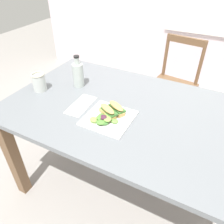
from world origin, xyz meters
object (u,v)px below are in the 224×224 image
at_px(dining_table, 125,123).
at_px(chair_wooden_far, 173,85).
at_px(sandwich_half_back, 116,108).
at_px(mason_jar_iced_tea, 39,83).
at_px(plate_lunch, 109,118).
at_px(sandwich_half_front, 108,111).
at_px(bottle_cold_brew, 78,76).
at_px(fork_on_napkin, 83,103).

distance_m(dining_table, chair_wooden_far, 0.96).
distance_m(sandwich_half_back, mason_jar_iced_tea, 0.57).
relative_size(dining_table, mason_jar_iced_tea, 12.15).
height_order(plate_lunch, sandwich_half_front, sandwich_half_front).
bearing_deg(chair_wooden_far, bottle_cold_brew, -119.49).
height_order(dining_table, plate_lunch, plate_lunch).
distance_m(dining_table, plate_lunch, 0.18).
bearing_deg(fork_on_napkin, sandwich_half_back, 1.94).
distance_m(sandwich_half_front, fork_on_napkin, 0.20).
relative_size(sandwich_half_front, sandwich_half_back, 1.00).
xyz_separation_m(sandwich_half_front, fork_on_napkin, (-0.19, 0.04, -0.03)).
bearing_deg(mason_jar_iced_tea, sandwich_half_front, -5.25).
xyz_separation_m(plate_lunch, mason_jar_iced_tea, (-0.55, 0.06, 0.05)).
height_order(sandwich_half_back, mason_jar_iced_tea, mason_jar_iced_tea).
relative_size(dining_table, fork_on_napkin, 7.72).
distance_m(plate_lunch, sandwich_half_back, 0.07).
xyz_separation_m(dining_table, sandwich_half_front, (-0.05, -0.12, 0.15)).
height_order(dining_table, mason_jar_iced_tea, mason_jar_iced_tea).
relative_size(sandwich_half_front, mason_jar_iced_tea, 1.04).
bearing_deg(dining_table, sandwich_half_back, -106.47).
bearing_deg(mason_jar_iced_tea, plate_lunch, -6.73).
distance_m(chair_wooden_far, bottle_cold_brew, 1.04).
bearing_deg(bottle_cold_brew, fork_on_napkin, -50.31).
xyz_separation_m(dining_table, plate_lunch, (-0.04, -0.14, 0.12)).
xyz_separation_m(sandwich_half_back, fork_on_napkin, (-0.22, -0.01, -0.03)).
height_order(plate_lunch, sandwich_half_back, sandwich_half_back).
bearing_deg(fork_on_napkin, sandwich_half_front, -11.47).
xyz_separation_m(bottle_cold_brew, mason_jar_iced_tea, (-0.20, -0.16, -0.02)).
relative_size(sandwich_half_front, bottle_cold_brew, 0.57).
bearing_deg(bottle_cold_brew, chair_wooden_far, 60.51).
bearing_deg(plate_lunch, sandwich_half_back, 75.47).
bearing_deg(sandwich_half_front, chair_wooden_far, 82.53).
bearing_deg(mason_jar_iced_tea, dining_table, 7.00).
xyz_separation_m(dining_table, fork_on_napkin, (-0.25, -0.08, 0.12)).
bearing_deg(sandwich_half_back, dining_table, 73.53).
height_order(sandwich_half_back, fork_on_napkin, sandwich_half_back).
height_order(chair_wooden_far, plate_lunch, chair_wooden_far).
xyz_separation_m(dining_table, sandwich_half_back, (-0.02, -0.07, 0.15)).
bearing_deg(mason_jar_iced_tea, fork_on_napkin, -1.68).
distance_m(dining_table, sandwich_half_back, 0.17).
height_order(chair_wooden_far, fork_on_napkin, chair_wooden_far).
distance_m(plate_lunch, sandwich_half_front, 0.04).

